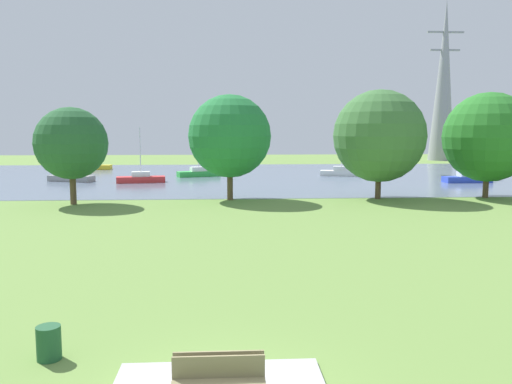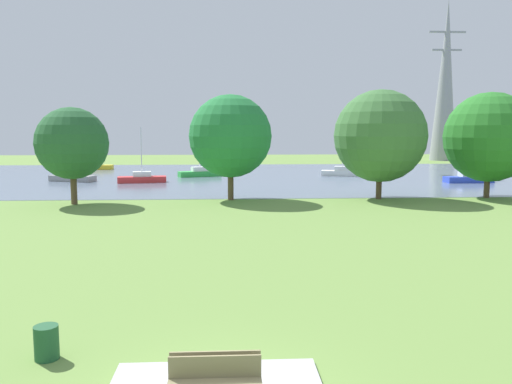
{
  "view_description": "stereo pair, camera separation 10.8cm",
  "coord_description": "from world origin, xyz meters",
  "px_view_note": "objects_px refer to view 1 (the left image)",
  "views": [
    {
      "loc": [
        0.17,
        -9.67,
        5.32
      ],
      "look_at": [
        1.75,
        17.48,
        2.05
      ],
      "focal_mm": 36.36,
      "sensor_mm": 36.0,
      "label": 1
    },
    {
      "loc": [
        0.28,
        -9.68,
        5.32
      ],
      "look_at": [
        1.75,
        17.48,
        2.05
      ],
      "focal_mm": 36.36,
      "sensor_mm": 36.0,
      "label": 2
    }
  ],
  "objects_px": {
    "sailboat_white": "(341,172)",
    "tree_west_near": "(71,143)",
    "sailboat_red": "(141,178)",
    "sailboat_green": "(199,173)",
    "sailboat_blue": "(467,178)",
    "tree_east_near": "(488,137)",
    "litter_bin": "(49,343)",
    "bench_facing_water": "(219,372)",
    "electricity_pylon": "(444,81)",
    "tree_west_far": "(230,136)",
    "sailboat_gray": "(71,177)",
    "tree_east_far": "(379,136)",
    "sailboat_yellow": "(93,166)"
  },
  "relations": [
    {
      "from": "sailboat_green",
      "to": "sailboat_white",
      "type": "relative_size",
      "value": 1.14
    },
    {
      "from": "sailboat_green",
      "to": "sailboat_white",
      "type": "xyz_separation_m",
      "value": [
        16.5,
        -0.04,
        -0.01
      ]
    },
    {
      "from": "sailboat_green",
      "to": "tree_west_near",
      "type": "xyz_separation_m",
      "value": [
        -7.82,
        -21.78,
        3.9
      ]
    },
    {
      "from": "litter_bin",
      "to": "tree_west_near",
      "type": "distance_m",
      "value": 26.94
    },
    {
      "from": "tree_west_far",
      "to": "tree_east_near",
      "type": "height_order",
      "value": "tree_east_near"
    },
    {
      "from": "bench_facing_water",
      "to": "sailboat_gray",
      "type": "relative_size",
      "value": 0.29
    },
    {
      "from": "sailboat_green",
      "to": "tree_west_far",
      "type": "bearing_deg",
      "value": -80.24
    },
    {
      "from": "sailboat_blue",
      "to": "tree_east_far",
      "type": "relative_size",
      "value": 0.96
    },
    {
      "from": "sailboat_blue",
      "to": "tree_west_far",
      "type": "relative_size",
      "value": 1.01
    },
    {
      "from": "sailboat_gray",
      "to": "electricity_pylon",
      "type": "bearing_deg",
      "value": 32.92
    },
    {
      "from": "tree_east_far",
      "to": "tree_east_near",
      "type": "xyz_separation_m",
      "value": [
        8.72,
        0.24,
        -0.1
      ]
    },
    {
      "from": "sailboat_red",
      "to": "sailboat_white",
      "type": "distance_m",
      "value": 22.91
    },
    {
      "from": "sailboat_yellow",
      "to": "sailboat_gray",
      "type": "bearing_deg",
      "value": -83.57
    },
    {
      "from": "tree_west_near",
      "to": "tree_west_far",
      "type": "distance_m",
      "value": 11.41
    },
    {
      "from": "tree_west_far",
      "to": "tree_east_near",
      "type": "relative_size",
      "value": 0.97
    },
    {
      "from": "tree_west_far",
      "to": "bench_facing_water",
      "type": "bearing_deg",
      "value": -90.92
    },
    {
      "from": "sailboat_blue",
      "to": "tree_west_near",
      "type": "distance_m",
      "value": 38.12
    },
    {
      "from": "litter_bin",
      "to": "tree_west_near",
      "type": "height_order",
      "value": "tree_west_near"
    },
    {
      "from": "sailboat_yellow",
      "to": "tree_west_near",
      "type": "height_order",
      "value": "tree_west_near"
    },
    {
      "from": "bench_facing_water",
      "to": "sailboat_blue",
      "type": "height_order",
      "value": "sailboat_blue"
    },
    {
      "from": "sailboat_white",
      "to": "tree_west_near",
      "type": "relative_size",
      "value": 0.91
    },
    {
      "from": "litter_bin",
      "to": "sailboat_yellow",
      "type": "xyz_separation_m",
      "value": [
        -13.7,
        58.83,
        0.04
      ]
    },
    {
      "from": "sailboat_green",
      "to": "tree_east_near",
      "type": "relative_size",
      "value": 0.87
    },
    {
      "from": "bench_facing_water",
      "to": "sailboat_gray",
      "type": "xyz_separation_m",
      "value": [
        -15.85,
        44.47,
        -0.01
      ]
    },
    {
      "from": "sailboat_yellow",
      "to": "sailboat_green",
      "type": "bearing_deg",
      "value": -37.53
    },
    {
      "from": "litter_bin",
      "to": "sailboat_gray",
      "type": "bearing_deg",
      "value": 105.57
    },
    {
      "from": "bench_facing_water",
      "to": "sailboat_white",
      "type": "xyz_separation_m",
      "value": [
        13.53,
        49.36,
        -0.01
      ]
    },
    {
      "from": "tree_west_near",
      "to": "sailboat_green",
      "type": "bearing_deg",
      "value": 70.24
    },
    {
      "from": "sailboat_gray",
      "to": "tree_east_near",
      "type": "xyz_separation_m",
      "value": [
        36.5,
        -14.91,
        4.29
      ]
    },
    {
      "from": "sailboat_red",
      "to": "bench_facing_water",
      "type": "bearing_deg",
      "value": -78.86
    },
    {
      "from": "bench_facing_water",
      "to": "sailboat_green",
      "type": "bearing_deg",
      "value": 93.44
    },
    {
      "from": "sailboat_green",
      "to": "electricity_pylon",
      "type": "height_order",
      "value": "electricity_pylon"
    },
    {
      "from": "sailboat_blue",
      "to": "tree_east_near",
      "type": "height_order",
      "value": "tree_east_near"
    },
    {
      "from": "sailboat_green",
      "to": "sailboat_white",
      "type": "height_order",
      "value": "sailboat_green"
    },
    {
      "from": "sailboat_yellow",
      "to": "tree_west_far",
      "type": "height_order",
      "value": "tree_west_far"
    },
    {
      "from": "sailboat_red",
      "to": "tree_east_far",
      "type": "bearing_deg",
      "value": -33.7
    },
    {
      "from": "sailboat_blue",
      "to": "litter_bin",
      "type": "bearing_deg",
      "value": -126.1
    },
    {
      "from": "bench_facing_water",
      "to": "tree_west_near",
      "type": "distance_m",
      "value": 29.91
    },
    {
      "from": "bench_facing_water",
      "to": "electricity_pylon",
      "type": "distance_m",
      "value": 88.89
    },
    {
      "from": "litter_bin",
      "to": "electricity_pylon",
      "type": "bearing_deg",
      "value": 61.57
    },
    {
      "from": "litter_bin",
      "to": "sailboat_white",
      "type": "distance_m",
      "value": 50.62
    },
    {
      "from": "bench_facing_water",
      "to": "tree_west_near",
      "type": "height_order",
      "value": "tree_west_near"
    },
    {
      "from": "bench_facing_water",
      "to": "sailboat_red",
      "type": "relative_size",
      "value": 0.32
    },
    {
      "from": "sailboat_white",
      "to": "sailboat_blue",
      "type": "bearing_deg",
      "value": -36.54
    },
    {
      "from": "sailboat_blue",
      "to": "sailboat_red",
      "type": "bearing_deg",
      "value": 176.89
    },
    {
      "from": "sailboat_red",
      "to": "tree_east_far",
      "type": "relative_size",
      "value": 0.67
    },
    {
      "from": "sailboat_blue",
      "to": "tree_west_near",
      "type": "bearing_deg",
      "value": -159.15
    },
    {
      "from": "tree_east_far",
      "to": "sailboat_yellow",
      "type": "bearing_deg",
      "value": 133.34
    },
    {
      "from": "bench_facing_water",
      "to": "electricity_pylon",
      "type": "bearing_deg",
      "value": 64.43
    },
    {
      "from": "tree_east_near",
      "to": "electricity_pylon",
      "type": "height_order",
      "value": "electricity_pylon"
    }
  ]
}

